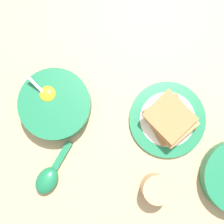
# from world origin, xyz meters

# --- Properties ---
(ground_plane) EXTENTS (3.00, 3.00, 0.00)m
(ground_plane) POSITION_xyz_m (0.00, 0.00, 0.00)
(ground_plane) COLOR tan
(egg_bowl) EXTENTS (0.17, 0.17, 0.08)m
(egg_bowl) POSITION_xyz_m (-0.09, -0.19, 0.03)
(egg_bowl) COLOR #196B42
(egg_bowl) RESTS_ON ground_plane
(toast_plate) EXTENTS (0.19, 0.19, 0.01)m
(toast_plate) POSITION_xyz_m (-0.02, 0.08, 0.01)
(toast_plate) COLOR #196B42
(toast_plate) RESTS_ON ground_plane
(toast_sandwich) EXTENTS (0.14, 0.14, 0.05)m
(toast_sandwich) POSITION_xyz_m (-0.02, 0.09, 0.04)
(toast_sandwich) COLOR #9E7042
(toast_sandwich) RESTS_ON toast_plate
(soup_spoon) EXTENTS (0.13, 0.11, 0.03)m
(soup_spoon) POSITION_xyz_m (0.09, -0.22, 0.01)
(soup_spoon) COLOR #196B42
(soup_spoon) RESTS_ON ground_plane
(drinking_cup) EXTENTS (0.07, 0.07, 0.07)m
(drinking_cup) POSITION_xyz_m (0.14, 0.03, 0.04)
(drinking_cup) COLOR tan
(drinking_cup) RESTS_ON ground_plane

